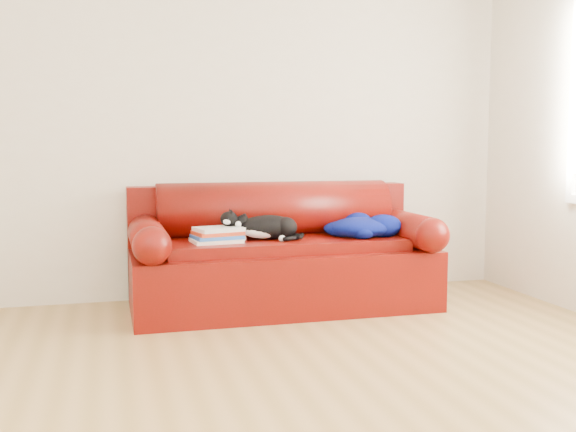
{
  "coord_description": "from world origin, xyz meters",
  "views": [
    {
      "loc": [
        -0.86,
        -3.03,
        1.15
      ],
      "look_at": [
        0.34,
        1.35,
        0.67
      ],
      "focal_mm": 42.0,
      "sensor_mm": 36.0,
      "label": 1
    }
  ],
  "objects_px": {
    "cat": "(266,228)",
    "blanket": "(362,226)",
    "book_stack": "(217,235)",
    "sofa_base": "(283,274)"
  },
  "relations": [
    {
      "from": "cat",
      "to": "blanket",
      "type": "xyz_separation_m",
      "value": [
        0.7,
        -0.02,
        -0.01
      ]
    },
    {
      "from": "cat",
      "to": "blanket",
      "type": "distance_m",
      "value": 0.7
    },
    {
      "from": "book_stack",
      "to": "cat",
      "type": "bearing_deg",
      "value": 8.21
    },
    {
      "from": "book_stack",
      "to": "blanket",
      "type": "xyz_separation_m",
      "value": [
        1.04,
        0.03,
        0.02
      ]
    },
    {
      "from": "cat",
      "to": "book_stack",
      "type": "bearing_deg",
      "value": -149.84
    },
    {
      "from": "book_stack",
      "to": "blanket",
      "type": "relative_size",
      "value": 0.62
    },
    {
      "from": "cat",
      "to": "sofa_base",
      "type": "bearing_deg",
      "value": 42.69
    },
    {
      "from": "sofa_base",
      "to": "book_stack",
      "type": "relative_size",
      "value": 6.09
    },
    {
      "from": "cat",
      "to": "blanket",
      "type": "height_order",
      "value": "cat"
    },
    {
      "from": "sofa_base",
      "to": "cat",
      "type": "relative_size",
      "value": 3.82
    }
  ]
}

